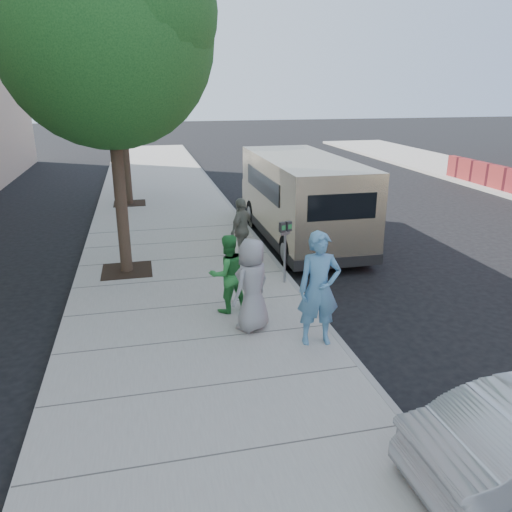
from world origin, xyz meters
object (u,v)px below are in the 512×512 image
object	(u,v)px
parking_meter	(285,239)
tree_near	(108,31)
van	(300,197)
person_gray_shirt	(252,285)
tree_far	(120,73)
person_green_shirt	(228,274)
person_officer	(319,289)
person_striped_polo	(242,229)

from	to	relation	value
parking_meter	tree_near	bearing A→B (deg)	135.52
van	person_gray_shirt	world-z (taller)	van
tree_far	person_green_shirt	distance (m)	11.32
tree_far	person_officer	size ratio (longest dim) A/B	3.22
tree_far	tree_near	bearing A→B (deg)	-90.00
tree_near	person_striped_polo	size ratio (longest dim) A/B	4.58
person_striped_polo	parking_meter	bearing A→B (deg)	62.11
person_gray_shirt	person_striped_polo	distance (m)	3.88
parking_meter	person_green_shirt	bearing A→B (deg)	-161.20
tree_near	person_striped_polo	xyz separation A→B (m)	(2.86, 0.14, -4.57)
person_officer	tree_near	bearing A→B (deg)	132.14
tree_far	person_gray_shirt	xyz separation A→B (m)	(2.27, -11.30, -3.87)
tree_near	person_green_shirt	world-z (taller)	tree_near
person_officer	person_striped_polo	distance (m)	4.63
van	person_green_shirt	xyz separation A→B (m)	(-3.03, -4.79, -0.38)
tree_near	van	xyz separation A→B (m)	(5.01, 1.96, -4.22)
tree_near	person_green_shirt	bearing A→B (deg)	-55.03
person_gray_shirt	person_striped_polo	xyz separation A→B (m)	(0.59, 3.84, -0.05)
tree_far	person_officer	distance (m)	13.05
person_gray_shirt	tree_near	bearing A→B (deg)	-95.88
van	person_officer	bearing A→B (deg)	-104.83
tree_far	person_green_shirt	xyz separation A→B (m)	(1.98, -10.43, -3.94)
parking_meter	person_gray_shirt	world-z (taller)	person_gray_shirt
parking_meter	person_striped_polo	bearing A→B (deg)	90.35
tree_near	person_gray_shirt	bearing A→B (deg)	-58.43
tree_far	van	distance (m)	8.34
van	person_striped_polo	size ratio (longest dim) A/B	4.12
tree_near	tree_far	bearing A→B (deg)	90.00
tree_near	person_striped_polo	world-z (taller)	tree_near
tree_near	person_officer	xyz separation A→B (m)	(3.27, -4.47, -4.39)
tree_far	person_striped_polo	bearing A→B (deg)	-69.01
van	person_officer	distance (m)	6.66
tree_far	person_striped_polo	world-z (taller)	tree_far
person_gray_shirt	van	bearing A→B (deg)	-153.23
tree_far	parking_meter	distance (m)	10.53
parking_meter	person_officer	xyz separation A→B (m)	(-0.23, -2.86, -0.03)
tree_near	person_gray_shirt	size ratio (longest dim) A/B	4.33
person_striped_polo	tree_near	bearing A→B (deg)	-45.22
parking_meter	person_gray_shirt	xyz separation A→B (m)	(-1.23, -2.09, -0.17)
person_officer	van	bearing A→B (deg)	80.83
tree_near	person_green_shirt	xyz separation A→B (m)	(1.98, -2.83, -4.60)
tree_far	parking_meter	xyz separation A→B (m)	(3.50, -9.22, -3.69)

